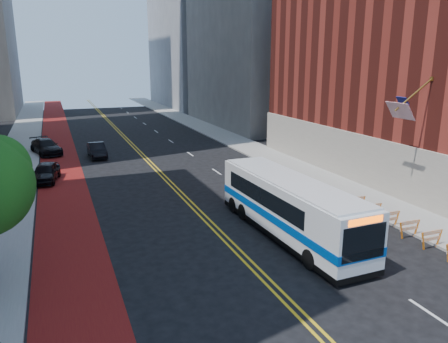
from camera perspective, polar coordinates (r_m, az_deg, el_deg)
ground at (r=18.34m, az=9.61°, el=-17.63°), size 160.00×160.00×0.00m
sidewalk_left at (r=44.39m, az=-25.64°, el=0.50°), size 4.00×140.00×0.15m
sidewalk_right at (r=48.68m, az=3.70°, el=3.02°), size 4.00×140.00×0.15m
bus_lane_paint at (r=44.25m, az=-20.61°, el=0.87°), size 3.60×140.00×0.01m
center_line_inner at (r=44.99m, az=-10.51°, el=1.77°), size 0.14×140.00×0.01m
center_line_outer at (r=45.06m, az=-10.06°, el=1.81°), size 0.14×140.00×0.01m
lane_dashes at (r=53.71m, az=-6.95°, el=3.95°), size 0.14×98.20×0.01m
construction_barriers at (r=26.03m, az=24.24°, el=-7.14°), size 1.42×10.91×1.00m
transit_bus at (r=24.68m, az=8.41°, el=-4.49°), size 3.05×12.19×3.33m
car_a at (r=38.35m, az=-22.28°, el=-0.09°), size 2.62×4.79×1.55m
car_b at (r=46.20m, az=-16.27°, el=2.69°), size 1.71×4.51×1.47m
car_c at (r=49.53m, az=-22.23°, el=3.01°), size 3.63×5.81×1.57m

